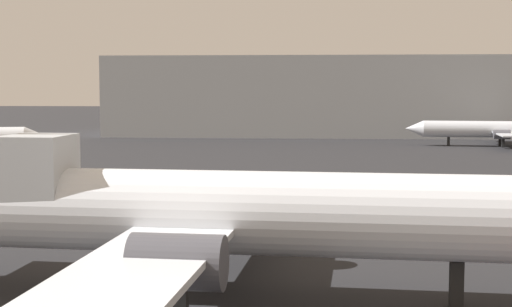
# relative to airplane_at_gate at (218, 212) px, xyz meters

# --- Properties ---
(airplane_at_gate) EXTENTS (34.10, 29.30, 10.41)m
(airplane_at_gate) POSITION_rel_airplane_at_gate_xyz_m (0.00, 0.00, 0.00)
(airplane_at_gate) COLOR silver
(airplane_at_gate) RESTS_ON ground_plane
(airplane_far_left) EXTENTS (24.11, 20.70, 7.41)m
(airplane_far_left) POSITION_rel_airplane_at_gate_xyz_m (28.69, 75.69, -0.99)
(airplane_far_left) COLOR silver
(airplane_far_left) RESTS_ON ground_plane
(terminal_building) EXTENTS (94.33, 22.86, 13.14)m
(terminal_building) POSITION_rel_airplane_at_gate_xyz_m (16.56, 100.61, 3.22)
(terminal_building) COLOR #999EA3
(terminal_building) RESTS_ON ground_plane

